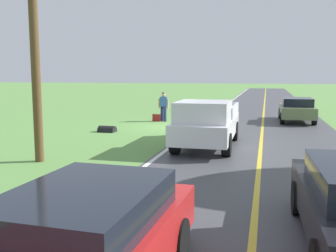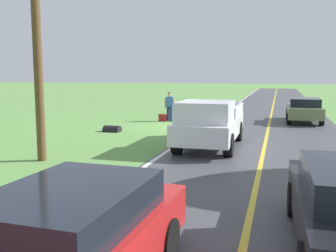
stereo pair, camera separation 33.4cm
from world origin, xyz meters
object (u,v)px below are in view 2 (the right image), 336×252
at_px(suitcase_carried, 163,118).
at_px(hitchhiker_walking, 170,105).
at_px(pickup_truck_passing, 210,122).
at_px(sedan_ahead_same_lane, 65,243).
at_px(utility_pole_roadside, 37,36).
at_px(sedan_near_oncoming, 304,109).

bearing_deg(suitcase_carried, hitchhiker_walking, 100.86).
distance_m(hitchhiker_walking, pickup_truck_passing, 8.51).
relative_size(sedan_ahead_same_lane, utility_pole_roadside, 0.56).
height_order(suitcase_carried, sedan_near_oncoming, sedan_near_oncoming).
bearing_deg(utility_pole_roadside, suitcase_carried, -93.45).
bearing_deg(utility_pole_roadside, pickup_truck_passing, -142.67).
distance_m(suitcase_carried, utility_pole_roadside, 11.83).
bearing_deg(sedan_ahead_same_lane, hitchhiker_walking, -78.10).
xyz_separation_m(sedan_near_oncoming, utility_pole_roadside, (8.74, 13.01, 3.19)).
xyz_separation_m(suitcase_carried, pickup_truck_passing, (-4.15, 7.53, 0.76)).
bearing_deg(sedan_ahead_same_lane, suitcase_carried, -76.77).
height_order(pickup_truck_passing, sedan_ahead_same_lane, pickup_truck_passing).
xyz_separation_m(hitchhiker_walking, pickup_truck_passing, (-3.74, 7.65, -0.01)).
xyz_separation_m(sedan_ahead_same_lane, utility_pole_roadside, (4.89, -6.72, 3.19)).
xyz_separation_m(pickup_truck_passing, utility_pole_roadside, (4.82, 3.68, 2.98)).
bearing_deg(pickup_truck_passing, suitcase_carried, -61.14).
xyz_separation_m(hitchhiker_walking, suitcase_carried, (0.41, 0.12, -0.77)).
relative_size(suitcase_carried, pickup_truck_passing, 0.09).
relative_size(hitchhiker_walking, utility_pole_roadside, 0.22).
distance_m(suitcase_carried, sedan_ahead_same_lane, 18.42).
relative_size(hitchhiker_walking, pickup_truck_passing, 0.32).
distance_m(sedan_ahead_same_lane, utility_pole_roadside, 8.90).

